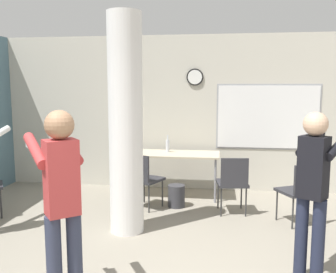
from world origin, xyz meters
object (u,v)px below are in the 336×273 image
at_px(person_playing_side, 314,183).
at_px(person_playing_front, 61,196).
at_px(chair_table_right, 233,181).
at_px(chair_mid_room, 300,189).
at_px(bottle_on_table, 168,145).
at_px(chair_table_left, 143,177).
at_px(folding_table, 170,156).

bearing_deg(person_playing_side, person_playing_front, -158.92).
distance_m(chair_table_right, person_playing_side, 2.01).
bearing_deg(chair_mid_room, person_playing_front, -135.17).
relative_size(bottle_on_table, chair_mid_room, 0.34).
height_order(bottle_on_table, chair_mid_room, bottle_on_table).
bearing_deg(person_playing_front, chair_table_left, 87.56).
bearing_deg(bottle_on_table, person_playing_front, -96.05).
height_order(chair_table_right, chair_mid_room, same).
xyz_separation_m(chair_mid_room, person_playing_side, (-0.20, -1.51, 0.46)).
xyz_separation_m(folding_table, person_playing_front, (-0.44, -3.45, 0.30)).
xyz_separation_m(folding_table, chair_table_left, (-0.32, -0.73, -0.19)).
distance_m(chair_mid_room, person_playing_front, 3.36).
height_order(folding_table, bottle_on_table, bottle_on_table).
xyz_separation_m(folding_table, chair_table_right, (1.03, -0.79, -0.19)).
relative_size(folding_table, person_playing_side, 1.00).
bearing_deg(chair_table_right, chair_table_left, 177.59).
relative_size(bottle_on_table, chair_table_left, 0.34).
bearing_deg(person_playing_front, bottle_on_table, 83.95).
height_order(bottle_on_table, person_playing_side, person_playing_side).
height_order(bottle_on_table, chair_table_right, bottle_on_table).
xyz_separation_m(bottle_on_table, person_playing_side, (1.78, -2.72, 0.10)).
distance_m(bottle_on_table, chair_mid_room, 2.35).
xyz_separation_m(bottle_on_table, chair_table_left, (-0.26, -0.83, -0.36)).
bearing_deg(chair_table_left, chair_mid_room, -9.54).
distance_m(folding_table, person_playing_side, 3.14).
bearing_deg(folding_table, chair_mid_room, -29.93).
relative_size(bottle_on_table, person_playing_side, 0.18).
distance_m(chair_table_left, person_playing_front, 2.77).
height_order(person_playing_side, person_playing_front, person_playing_front).
relative_size(folding_table, chair_table_right, 1.91).
height_order(folding_table, person_playing_side, person_playing_side).
xyz_separation_m(bottle_on_table, chair_mid_room, (1.98, -1.21, -0.36)).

